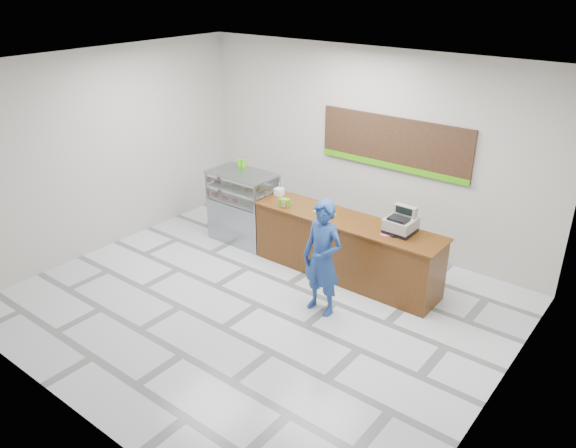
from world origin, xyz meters
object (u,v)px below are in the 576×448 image
Objects in this scene: sales_counter at (345,248)px; serving_tray at (324,213)px; customer at (323,258)px; display_case at (243,206)px; cash_register at (401,223)px.

serving_tray is at bearing -177.87° from sales_counter.
customer is (0.28, -1.07, 0.36)m from sales_counter.
sales_counter is 1.86× the size of customer.
display_case is 1.84m from serving_tray.
display_case is at bearing -176.79° from cash_register.
customer reaches higher than sales_counter.
serving_tray is (-1.31, -0.12, -0.14)m from cash_register.
sales_counter is 1.16m from customer.
customer is at bearing -23.10° from display_case.
serving_tray is 1.27m from customer.
serving_tray is (-0.41, -0.02, 0.52)m from sales_counter.
cash_register is 0.25× the size of customer.
cash_register is 1.10× the size of serving_tray.
customer reaches higher than cash_register.
display_case is 3.30× the size of serving_tray.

